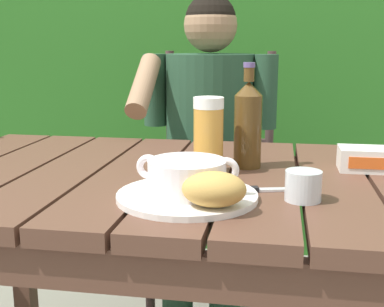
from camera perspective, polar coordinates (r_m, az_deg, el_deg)
dining_table at (r=1.23m, az=0.47°, el=-6.53°), size 1.41×0.82×0.76m
hedge_backdrop at (r=2.82m, az=9.29°, el=14.09°), size 3.63×0.92×2.76m
chair_near_diner at (r=2.10m, az=2.54°, el=-3.72°), size 0.46×0.43×1.03m
person_eating at (r=1.85m, az=1.74°, el=1.70°), size 0.48×0.47×1.23m
serving_plate at (r=1.01m, az=-0.56°, el=-4.77°), size 0.28×0.28×0.01m
soup_bowl at (r=1.00m, az=-0.56°, el=-2.50°), size 0.20×0.15×0.08m
bread_roll at (r=0.92m, az=2.48°, el=-4.00°), size 0.12×0.09×0.06m
beer_glass at (r=1.19m, az=1.85°, el=2.04°), size 0.07×0.07×0.18m
beer_bottle at (r=1.25m, az=6.28°, el=3.37°), size 0.07×0.07×0.26m
water_glass_small at (r=1.02m, az=12.34°, el=-3.55°), size 0.07×0.07×0.06m
butter_tub at (r=1.30m, az=18.70°, el=-0.59°), size 0.12×0.09×0.06m
table_knife at (r=1.07m, az=7.27°, el=-4.03°), size 0.17×0.06×0.01m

